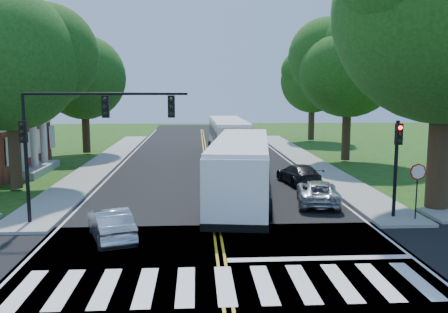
{
  "coord_description": "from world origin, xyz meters",
  "views": [
    {
      "loc": [
        -0.84,
        -14.23,
        5.92
      ],
      "look_at": [
        0.62,
        10.65,
        2.4
      ],
      "focal_mm": 38.0,
      "sensor_mm": 36.0,
      "label": 1
    }
  ],
  "objects": [
    {
      "name": "crosswalk",
      "position": [
        0.0,
        -0.5,
        0.02
      ],
      "size": [
        12.6,
        3.0,
        0.01
      ],
      "primitive_type": "cube",
      "color": "silver",
      "rests_on": "road"
    },
    {
      "name": "edge_line_e",
      "position": [
        6.8,
        22.0,
        0.01
      ],
      "size": [
        0.12,
        70.0,
        0.01
      ],
      "primitive_type": "cube",
      "color": "silver",
      "rests_on": "road"
    },
    {
      "name": "bus_follow",
      "position": [
        1.96,
        27.07,
        1.77
      ],
      "size": [
        3.29,
        12.9,
        3.33
      ],
      "rotation": [
        0.0,
        0.0,
        3.16
      ],
      "color": "white",
      "rests_on": "road"
    },
    {
      "name": "signal_nw",
      "position": [
        -5.86,
        6.43,
        4.38
      ],
      "size": [
        7.15,
        0.46,
        5.66
      ],
      "color": "black",
      "rests_on": "ground"
    },
    {
      "name": "stop_bar",
      "position": [
        3.5,
        1.6,
        0.02
      ],
      "size": [
        6.6,
        0.4,
        0.01
      ],
      "primitive_type": "cube",
      "color": "silver",
      "rests_on": "road"
    },
    {
      "name": "sidewalk_nw",
      "position": [
        -8.3,
        25.0,
        0.07
      ],
      "size": [
        2.6,
        40.0,
        0.15
      ],
      "primitive_type": "cube",
      "color": "gray",
      "rests_on": "ground"
    },
    {
      "name": "edge_line_w",
      "position": [
        -6.8,
        22.0,
        0.01
      ],
      "size": [
        0.12,
        70.0,
        0.01
      ],
      "primitive_type": "cube",
      "color": "silver",
      "rests_on": "road"
    },
    {
      "name": "sidewalk_ne",
      "position": [
        8.3,
        25.0,
        0.07
      ],
      "size": [
        2.6,
        40.0,
        0.15
      ],
      "primitive_type": "cube",
      "color": "gray",
      "rests_on": "ground"
    },
    {
      "name": "tree_west_far",
      "position": [
        -11.0,
        30.0,
        7.0
      ],
      "size": [
        7.6,
        7.6,
        10.67
      ],
      "color": "#341E15",
      "rests_on": "ground"
    },
    {
      "name": "center_line",
      "position": [
        0.0,
        22.0,
        0.01
      ],
      "size": [
        0.36,
        70.0,
        0.01
      ],
      "primitive_type": "cube",
      "color": "gold",
      "rests_on": "road"
    },
    {
      "name": "dark_sedan",
      "position": [
        5.6,
        14.9,
        0.65
      ],
      "size": [
        2.47,
        4.6,
        1.27
      ],
      "primitive_type": "imported",
      "rotation": [
        0.0,
        0.0,
        3.31
      ],
      "color": "black",
      "rests_on": "road"
    },
    {
      "name": "stop_sign",
      "position": [
        9.0,
        5.98,
        2.03
      ],
      "size": [
        0.76,
        0.08,
        2.53
      ],
      "color": "black",
      "rests_on": "ground"
    },
    {
      "name": "road",
      "position": [
        0.0,
        18.0,
        0.01
      ],
      "size": [
        14.0,
        96.0,
        0.01
      ],
      "primitive_type": "cube",
      "color": "black",
      "rests_on": "ground"
    },
    {
      "name": "suv",
      "position": [
        5.45,
        9.57,
        0.63
      ],
      "size": [
        2.82,
        4.77,
        1.24
      ],
      "primitive_type": "imported",
      "rotation": [
        0.0,
        0.0,
        2.96
      ],
      "color": "silver",
      "rests_on": "road"
    },
    {
      "name": "cross_road",
      "position": [
        0.0,
        0.0,
        0.01
      ],
      "size": [
        60.0,
        12.0,
        0.01
      ],
      "primitive_type": "cube",
      "color": "black",
      "rests_on": "ground"
    },
    {
      "name": "bus_lead",
      "position": [
        1.54,
        10.58,
        1.77
      ],
      "size": [
        4.54,
        13.15,
        3.34
      ],
      "rotation": [
        0.0,
        0.0,
        3.0
      ],
      "color": "white",
      "rests_on": "road"
    },
    {
      "name": "ground",
      "position": [
        0.0,
        0.0,
        0.0
      ],
      "size": [
        140.0,
        140.0,
        0.0
      ],
      "primitive_type": "plane",
      "color": "#1F4110",
      "rests_on": "ground"
    },
    {
      "name": "hatchback",
      "position": [
        -4.24,
        4.15,
        0.66
      ],
      "size": [
        2.59,
        4.13,
        1.29
      ],
      "primitive_type": "imported",
      "rotation": [
        0.0,
        0.0,
        3.48
      ],
      "color": "#B4B6BB",
      "rests_on": "road"
    },
    {
      "name": "tree_east_far",
      "position": [
        12.5,
        40.0,
        6.86
      ],
      "size": [
        7.2,
        7.2,
        10.34
      ],
      "color": "#341E15",
      "rests_on": "ground"
    },
    {
      "name": "signal_ne",
      "position": [
        8.2,
        6.44,
        2.96
      ],
      "size": [
        0.3,
        0.46,
        4.4
      ],
      "color": "black",
      "rests_on": "ground"
    },
    {
      "name": "tree_west_near",
      "position": [
        -11.5,
        14.0,
        7.53
      ],
      "size": [
        8.0,
        8.0,
        11.4
      ],
      "color": "#341E15",
      "rests_on": "ground"
    },
    {
      "name": "tree_east_mid",
      "position": [
        11.5,
        24.0,
        7.86
      ],
      "size": [
        8.4,
        8.4,
        11.93
      ],
      "color": "#341E15",
      "rests_on": "ground"
    }
  ]
}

